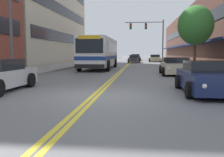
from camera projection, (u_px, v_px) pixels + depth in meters
The scene contains 17 objects.
ground_plane at pixel (131, 62), 45.98m from camera, with size 240.00×240.00×0.00m, color slate.
sidewalk_left at pixel (91, 61), 46.80m from camera, with size 3.99×106.00×0.15m.
sidewalk_right at pixel (172, 61), 45.15m from camera, with size 3.99×106.00×0.15m.
centre_line at pixel (131, 62), 45.98m from camera, with size 0.34×106.00×0.01m.
storefront_row_right at pixel (209, 36), 44.01m from camera, with size 9.10×68.00×9.31m.
city_bus at pixel (100, 52), 25.39m from camera, with size 2.87×10.73×3.04m.
car_black_parked_left_mid at pixel (99, 60), 37.14m from camera, with size 2.05×4.83×1.36m.
car_slate_blue_parked_left_far at pixel (105, 59), 43.09m from camera, with size 2.10×4.48×1.34m.
car_navy_parked_right_foreground at pixel (208, 78), 9.85m from camera, with size 2.13×4.27×1.28m.
car_champagne_parked_right_mid at pixel (176, 67), 18.34m from camera, with size 2.19×4.17×1.27m.
car_beige_parked_right_far at pixel (155, 58), 46.19m from camera, with size 2.18×4.79×1.32m.
car_red_moving_lead at pixel (137, 57), 62.22m from camera, with size 1.99×4.86×1.32m.
car_charcoal_moving_second at pixel (136, 58), 51.71m from camera, with size 2.17×4.60×1.39m.
car_dark_grey_moving_third at pixel (134, 59), 42.04m from camera, with size 2.00×4.74×1.27m.
traffic_signal_mast at pixel (150, 33), 38.94m from camera, with size 6.02×0.38×6.74m.
street_tree_right_mid at pixel (196, 25), 24.19m from camera, with size 3.43×3.43×6.02m.
fire_hydrant at pixel (210, 70), 15.32m from camera, with size 0.29×0.21×0.84m.
Camera 1 is at (1.64, -9.16, 1.58)m, focal length 40.00 mm.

